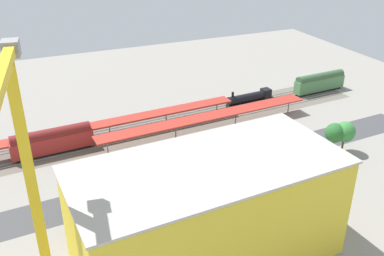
{
  "coord_description": "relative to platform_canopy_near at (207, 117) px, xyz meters",
  "views": [
    {
      "loc": [
        33.79,
        78.01,
        50.57
      ],
      "look_at": [
        0.78,
        2.52,
        9.86
      ],
      "focal_mm": 40.71,
      "sensor_mm": 36.0,
      "label": 1
    }
  ],
  "objects": [
    {
      "name": "ground_plane",
      "position": [
        9.97,
        12.69,
        -4.02
      ],
      "size": [
        192.44,
        192.44,
        0.0
      ],
      "primitive_type": "plane",
      "color": "gray",
      "rests_on": "ground"
    },
    {
      "name": "rail_bed",
      "position": [
        9.97,
        -7.54,
        -4.01
      ],
      "size": [
        120.92,
        21.52,
        0.01
      ],
      "primitive_type": "cube",
      "rotation": [
        0.0,
        0.0,
        0.06
      ],
      "color": "#665E54",
      "rests_on": "ground"
    },
    {
      "name": "street_asphalt",
      "position": [
        9.97,
        17.6,
        -4.01
      ],
      "size": [
        120.59,
        15.64,
        0.01
      ],
      "primitive_type": "cube",
      "rotation": [
        0.0,
        0.0,
        0.06
      ],
      "color": "#424244",
      "rests_on": "ground"
    },
    {
      "name": "track_rails",
      "position": [
        9.97,
        -7.54,
        -3.84
      ],
      "size": [
        120.1,
        15.11,
        0.12
      ],
      "color": "#9E9EA8",
      "rests_on": "ground"
    },
    {
      "name": "platform_canopy_near",
      "position": [
        0.0,
        0.0,
        0.0
      ],
      "size": [
        58.53,
        7.9,
        4.22
      ],
      "color": "#A82D23",
      "rests_on": "ground"
    },
    {
      "name": "platform_canopy_far",
      "position": [
        23.68,
        -6.61,
        -0.1
      ],
      "size": [
        68.63,
        7.96,
        4.17
      ],
      "color": "#A82D23",
      "rests_on": "ground"
    },
    {
      "name": "locomotive",
      "position": [
        -19.83,
        -11.0,
        -2.28
      ],
      "size": [
        15.76,
        3.31,
        4.82
      ],
      "color": "black",
      "rests_on": "ground"
    },
    {
      "name": "passenger_coach",
      "position": [
        -44.38,
        -10.99,
        -0.78
      ],
      "size": [
        17.99,
        3.89,
        6.13
      ],
      "color": "black",
      "rests_on": "ground"
    },
    {
      "name": "freight_coach_far",
      "position": [
        37.83,
        -4.09,
        -0.74
      ],
      "size": [
        18.94,
        4.16,
        6.24
      ],
      "color": "black",
      "rests_on": "ground"
    },
    {
      "name": "parked_car_0",
      "position": [
        -9.13,
        14.21,
        -3.29
      ],
      "size": [
        4.6,
        1.94,
        1.64
      ],
      "color": "black",
      "rests_on": "ground"
    },
    {
      "name": "parked_car_1",
      "position": [
        -1.44,
        13.73,
        -3.26
      ],
      "size": [
        4.53,
        2.05,
        1.72
      ],
      "color": "black",
      "rests_on": "ground"
    },
    {
      "name": "parked_car_2",
      "position": [
        5.91,
        14.56,
        -3.28
      ],
      "size": [
        4.84,
        2.21,
        1.68
      ],
      "color": "black",
      "rests_on": "ground"
    },
    {
      "name": "parked_car_3",
      "position": [
        14.42,
        14.0,
        -3.24
      ],
      "size": [
        4.63,
        2.09,
        1.74
      ],
      "color": "black",
      "rests_on": "ground"
    },
    {
      "name": "parked_car_4",
      "position": [
        21.94,
        14.27,
        -3.24
      ],
      "size": [
        4.33,
        2.02,
        1.76
      ],
      "color": "black",
      "rests_on": "ground"
    },
    {
      "name": "construction_building",
      "position": [
        19.49,
        41.4,
        4.6
      ],
      "size": [
        41.87,
        21.02,
        17.23
      ],
      "primitive_type": "cube",
      "rotation": [
        0.0,
        0.0,
        0.06
      ],
      "color": "yellow",
      "rests_on": "ground"
    },
    {
      "name": "construction_roof_slab",
      "position": [
        19.49,
        41.4,
        13.41
      ],
      "size": [
        42.5,
        21.66,
        0.4
      ],
      "primitive_type": "cube",
      "rotation": [
        0.0,
        0.0,
        0.06
      ],
      "color": "#B7B2A8",
      "rests_on": "construction_building"
    },
    {
      "name": "tower_crane",
      "position": [
        44.08,
        41.13,
        17.39
      ],
      "size": [
        4.88,
        23.49,
        37.05
      ],
      "color": "gray",
      "rests_on": "ground"
    },
    {
      "name": "box_truck_0",
      "position": [
        34.16,
        27.92,
        -2.42
      ],
      "size": [
        9.46,
        3.05,
        3.18
      ],
      "color": "black",
      "rests_on": "ground"
    },
    {
      "name": "box_truck_1",
      "position": [
        24.94,
        25.27,
        -2.45
      ],
      "size": [
        8.47,
        3.63,
        3.15
      ],
      "color": "black",
      "rests_on": "ground"
    },
    {
      "name": "box_truck_2",
      "position": [
        25.25,
        26.89,
        -2.44
      ],
      "size": [
        9.6,
        3.21,
        3.11
      ],
      "color": "black",
      "rests_on": "ground"
    },
    {
      "name": "street_tree_0",
      "position": [
        -24.87,
        22.4,
        1.07
      ],
      "size": [
        4.84,
        4.84,
        7.53
      ],
      "color": "brown",
      "rests_on": "ground"
    },
    {
      "name": "street_tree_1",
      "position": [
        -22.51,
        21.74,
        0.93
      ],
      "size": [
        4.61,
        4.61,
        7.28
      ],
      "color": "brown",
      "rests_on": "ground"
    },
    {
      "name": "street_tree_2",
      "position": [
        29.61,
        22.54,
        -0.04
      ],
      "size": [
        4.24,
        4.24,
        6.11
      ],
      "color": "brown",
      "rests_on": "ground"
    },
    {
      "name": "street_tree_3",
      "position": [
        35.05,
        21.61,
        0.64
      ],
      "size": [
        5.8,
        5.8,
        7.57
      ],
      "color": "brown",
      "rests_on": "ground"
    },
    {
      "name": "street_tree_4",
      "position": [
        35.28,
        22.57,
        0.24
      ],
      "size": [
        4.3,
        4.3,
        6.42
      ],
      "color": "brown",
      "rests_on": "ground"
    },
    {
      "name": "traffic_light",
      "position": [
        3.39,
        22.21,
        0.45
      ],
      "size": [
        0.5,
        0.36,
        6.76
      ],
      "color": "#333333",
      "rests_on": "ground"
    }
  ]
}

